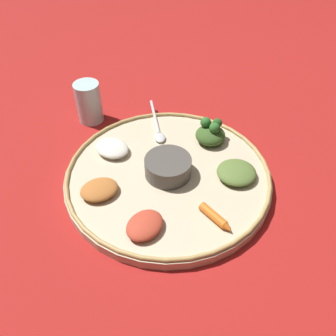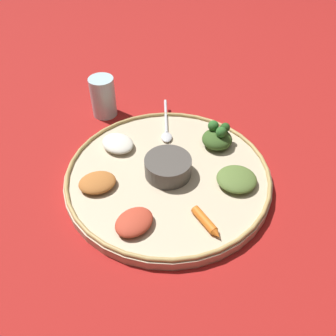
# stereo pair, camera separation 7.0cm
# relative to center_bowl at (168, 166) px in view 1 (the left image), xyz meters

# --- Properties ---
(ground_plane) EXTENTS (2.40, 2.40, 0.00)m
(ground_plane) POSITION_rel_center_bowl_xyz_m (0.00, 0.00, -0.04)
(ground_plane) COLOR maroon
(platter) EXTENTS (0.41, 0.41, 0.02)m
(platter) POSITION_rel_center_bowl_xyz_m (0.00, 0.00, -0.03)
(platter) COLOR #C6B293
(platter) RESTS_ON ground_plane
(platter_rim) EXTENTS (0.40, 0.40, 0.01)m
(platter_rim) POSITION_rel_center_bowl_xyz_m (0.00, 0.00, -0.02)
(platter_rim) COLOR tan
(platter_rim) RESTS_ON platter
(center_bowl) EXTENTS (0.09, 0.09, 0.04)m
(center_bowl) POSITION_rel_center_bowl_xyz_m (0.00, 0.00, 0.00)
(center_bowl) COLOR #4C4742
(center_bowl) RESTS_ON platter
(spoon) EXTENTS (0.16, 0.05, 0.01)m
(spoon) POSITION_rel_center_bowl_xyz_m (0.14, 0.03, -0.02)
(spoon) COLOR silver
(spoon) RESTS_ON platter
(greens_pile) EXTENTS (0.09, 0.09, 0.05)m
(greens_pile) POSITION_rel_center_bowl_xyz_m (0.10, -0.09, 0.00)
(greens_pile) COLOR #385623
(greens_pile) RESTS_ON platter
(carrot_near_spoon) EXTENTS (0.06, 0.06, 0.02)m
(carrot_near_spoon) POSITION_rel_center_bowl_xyz_m (-0.11, -0.08, -0.01)
(carrot_near_spoon) COLOR orange
(carrot_near_spoon) RESTS_ON platter
(mound_rice_white) EXTENTS (0.09, 0.09, 0.02)m
(mound_rice_white) POSITION_rel_center_bowl_xyz_m (0.06, 0.12, -0.01)
(mound_rice_white) COLOR silver
(mound_rice_white) RESTS_ON platter
(mound_collards) EXTENTS (0.09, 0.09, 0.02)m
(mound_collards) POSITION_rel_center_bowl_xyz_m (-0.01, -0.13, -0.01)
(mound_collards) COLOR #567033
(mound_collards) RESTS_ON platter
(mound_chickpea) EXTENTS (0.08, 0.09, 0.02)m
(mound_chickpea) POSITION_rel_center_bowl_xyz_m (-0.05, 0.13, -0.01)
(mound_chickpea) COLOR #B2662D
(mound_chickpea) RESTS_ON platter
(mound_berbere_red) EXTENTS (0.09, 0.09, 0.02)m
(mound_berbere_red) POSITION_rel_center_bowl_xyz_m (-0.14, 0.04, -0.01)
(mound_berbere_red) COLOR #B73D28
(mound_berbere_red) RESTS_ON platter
(drinking_glass) EXTENTS (0.06, 0.06, 0.10)m
(drinking_glass) POSITION_rel_center_bowl_xyz_m (0.20, 0.19, 0.00)
(drinking_glass) COLOR silver
(drinking_glass) RESTS_ON ground_plane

